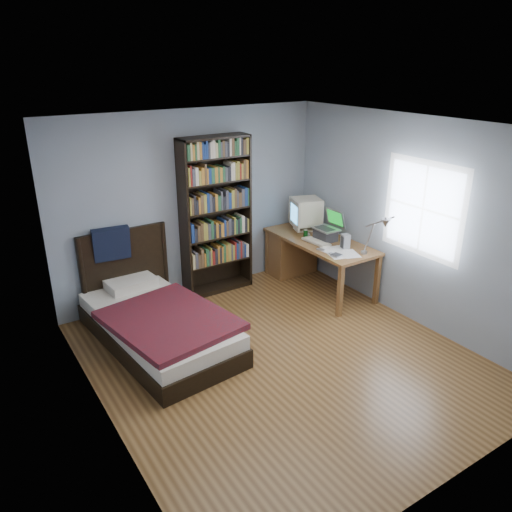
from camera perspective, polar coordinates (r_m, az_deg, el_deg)
name	(u,v)px	position (r m, az deg, el deg)	size (l,w,h in m)	color
room	(286,253)	(5.06, 3.49, 0.40)	(4.20, 4.24, 2.50)	brown
desk	(298,250)	(7.44, 4.85, 0.70)	(0.75, 1.72, 0.73)	brown
crt_monitor	(305,212)	(7.28, 5.62, 5.01)	(0.53, 0.49, 0.48)	beige
laptop	(327,232)	(6.95, 8.08, 2.72)	(0.34, 0.35, 0.42)	#2D2D30
desk_lamp	(382,226)	(6.09, 14.24, 3.32)	(0.24, 0.53, 0.63)	#99999E
keyboard	(316,242)	(6.86, 6.91, 1.63)	(0.17, 0.43, 0.03)	beige
speaker	(345,241)	(6.68, 10.18, 1.64)	(0.10, 0.10, 0.20)	gray
soda_can	(306,234)	(7.03, 5.69, 2.55)	(0.06, 0.06, 0.11)	#073312
mouse	(307,234)	(7.14, 5.85, 2.54)	(0.07, 0.12, 0.04)	silver
phone_silver	(321,250)	(6.59, 7.40, 0.72)	(0.05, 0.11, 0.02)	#B1B0B5
phone_grey	(332,254)	(6.46, 8.72, 0.21)	(0.05, 0.10, 0.02)	gray
external_drive	(337,255)	(6.43, 9.19, 0.06)	(0.11, 0.11, 0.02)	gray
bookshelf	(216,217)	(6.79, -4.59, 4.52)	(0.97, 0.30, 2.16)	black
bed	(155,321)	(5.94, -11.42, -7.24)	(1.36, 2.26, 1.16)	black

